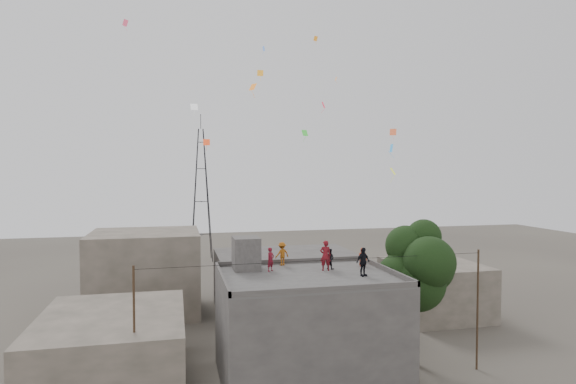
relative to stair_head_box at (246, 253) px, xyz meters
name	(u,v)px	position (x,y,z in m)	size (l,w,h in m)	color
ground	(307,379)	(3.20, -2.60, -7.10)	(140.00, 140.00, 0.00)	#454039
main_building	(307,328)	(3.20, -2.60, -4.05)	(10.00, 8.00, 6.10)	#44413F
parapet	(308,273)	(3.20, -2.60, -0.85)	(10.00, 8.00, 0.30)	#44413F
stair_head_box	(246,253)	(0.00, 0.00, 0.00)	(1.60, 1.80, 2.00)	#44413F
neighbor_west	(112,349)	(-7.80, -0.60, -5.10)	(8.00, 10.00, 4.00)	#565044
neighbor_north	(287,282)	(5.20, 11.40, -4.60)	(12.00, 9.00, 5.00)	#44413F
neighbor_northwest	(145,272)	(-6.80, 13.40, -3.60)	(9.00, 8.00, 7.00)	#565044
neighbor_east	(435,289)	(17.20, 7.40, -4.90)	(7.00, 8.00, 4.40)	#565044
tree	(418,268)	(10.57, -2.00, -1.00)	(4.90, 4.60, 9.10)	black
utility_line	(322,320)	(3.70, -3.85, -3.27)	(20.12, 0.62, 7.40)	black
transmission_tower	(201,194)	(-0.80, 37.40, 1.97)	(2.97, 2.97, 20.01)	black
person_red_adult	(325,256)	(4.65, -1.44, -0.08)	(0.67, 0.44, 1.84)	maroon
person_orange_child	(363,257)	(7.37, -0.70, -0.40)	(0.58, 0.38, 1.19)	red
person_dark_child	(330,259)	(5.05, -1.03, -0.36)	(0.62, 0.48, 1.27)	black
person_dark_adult	(363,262)	(6.29, -3.42, -0.17)	(0.97, 0.40, 1.66)	black
person_orange_adult	(282,254)	(2.44, 0.80, -0.25)	(0.96, 0.55, 1.49)	#A25412
person_red_child	(271,259)	(1.36, -0.86, -0.28)	(0.52, 0.34, 1.43)	maroon
kites	(300,106)	(4.61, 4.61, 9.77)	(19.67, 17.43, 11.25)	#FD471A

